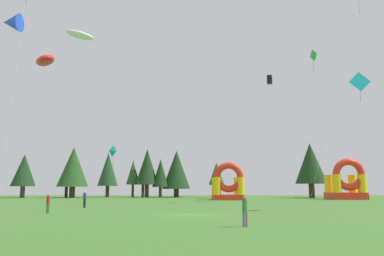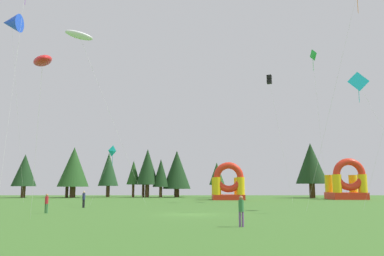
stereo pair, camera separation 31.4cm
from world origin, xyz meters
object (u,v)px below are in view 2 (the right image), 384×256
at_px(kite_cyan_diamond, 359,84).
at_px(person_midfield, 242,208).
at_px(kite_white_parafoil, 80,35).
at_px(inflatable_orange_dome, 229,186).
at_px(kite_blue_delta, 12,23).
at_px(inflatable_yellow_castle, 348,185).
at_px(kite_red_parafoil, 43,61).
at_px(kite_black_box, 270,80).
at_px(kite_teal_diamond, 114,152).
at_px(person_near_camera, 47,202).
at_px(kite_green_diamond, 313,57).
at_px(person_left_edge, 85,198).

relative_size(kite_cyan_diamond, person_midfield, 6.88).
distance_m(kite_white_parafoil, inflatable_orange_dome, 32.27).
relative_size(kite_blue_delta, kite_white_parafoil, 1.22).
distance_m(kite_blue_delta, kite_white_parafoil, 11.58).
bearing_deg(inflatable_orange_dome, inflatable_yellow_castle, 5.09).
height_order(kite_white_parafoil, person_midfield, kite_white_parafoil).
xyz_separation_m(kite_red_parafoil, kite_black_box, (20.43, 25.71, 6.05)).
relative_size(kite_teal_diamond, kite_black_box, 0.39).
height_order(kite_blue_delta, kite_white_parafoil, kite_blue_delta).
xyz_separation_m(person_midfield, inflatable_orange_dome, (3.05, 39.59, 1.15)).
height_order(kite_teal_diamond, kite_white_parafoil, kite_white_parafoil).
height_order(kite_white_parafoil, inflatable_yellow_castle, kite_white_parafoil).
relative_size(kite_blue_delta, person_near_camera, 15.01).
distance_m(kite_cyan_diamond, person_midfield, 18.18).
bearing_deg(kite_white_parafoil, person_near_camera, -86.34).
bearing_deg(kite_green_diamond, person_left_edge, -156.26).
height_order(kite_black_box, kite_white_parafoil, kite_white_parafoil).
bearing_deg(kite_red_parafoil, kite_green_diamond, 45.25).
distance_m(kite_green_diamond, person_left_edge, 36.06).
bearing_deg(kite_white_parafoil, inflatable_orange_dome, 49.80).
relative_size(kite_red_parafoil, kite_green_diamond, 0.53).
bearing_deg(person_midfield, person_near_camera, -33.73).
relative_size(kite_white_parafoil, person_left_edge, 11.42).
bearing_deg(person_left_edge, kite_black_box, 145.77).
relative_size(kite_cyan_diamond, kite_white_parafoil, 0.60).
bearing_deg(person_left_edge, kite_white_parafoil, -71.13).
xyz_separation_m(kite_black_box, inflatable_orange_dome, (-4.80, 10.65, -14.30)).
distance_m(person_near_camera, person_left_edge, 7.83).
bearing_deg(kite_white_parafoil, inflatable_yellow_castle, 31.56).
bearing_deg(person_left_edge, kite_red_parafoil, 32.98).
distance_m(kite_black_box, person_left_edge, 28.60).
distance_m(kite_teal_diamond, inflatable_yellow_castle, 38.94).
height_order(kite_black_box, kite_green_diamond, kite_green_diamond).
xyz_separation_m(kite_blue_delta, inflatable_yellow_castle, (47.40, 18.20, -19.62)).
height_order(kite_black_box, inflatable_yellow_castle, kite_black_box).
xyz_separation_m(kite_black_box, person_midfield, (-7.85, -28.94, -15.44)).
xyz_separation_m(kite_red_parafoil, inflatable_yellow_castle, (35.13, 38.10, -8.04)).
relative_size(kite_red_parafoil, kite_blue_delta, 0.48).
xyz_separation_m(person_near_camera, inflatable_yellow_castle, (36.99, 31.06, 1.43)).
relative_size(kite_teal_diamond, person_left_edge, 4.00).
distance_m(kite_red_parafoil, inflatable_yellow_castle, 52.44).
height_order(kite_red_parafoil, inflatable_orange_dome, kite_red_parafoil).
height_order(kite_green_diamond, inflatable_yellow_castle, kite_green_diamond).
xyz_separation_m(kite_green_diamond, inflatable_yellow_castle, (8.25, 10.99, -17.85)).
bearing_deg(kite_cyan_diamond, person_midfield, -138.08).
height_order(kite_teal_diamond, inflatable_orange_dome, kite_teal_diamond).
height_order(kite_teal_diamond, person_midfield, kite_teal_diamond).
bearing_deg(person_left_edge, person_near_camera, 22.97).
distance_m(kite_green_diamond, person_midfield, 38.66).
height_order(kite_blue_delta, kite_black_box, kite_blue_delta).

